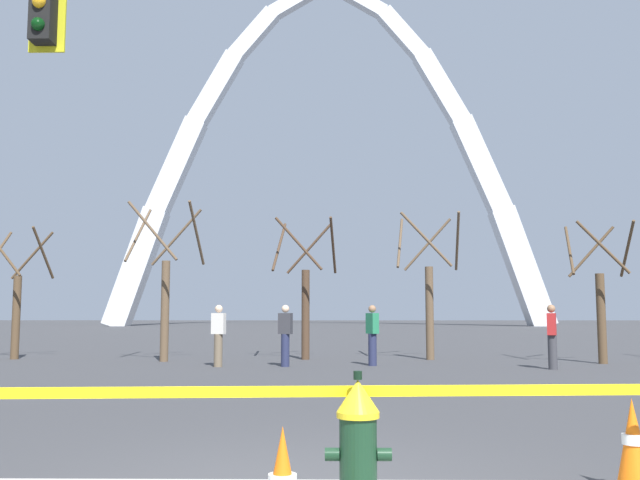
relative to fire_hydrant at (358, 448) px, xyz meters
name	(u,v)px	position (x,y,z in m)	size (l,w,h in m)	color
fire_hydrant	(358,448)	(0.00, 0.00, 0.00)	(0.46, 0.48, 0.99)	black
caution_tape_barrier	(292,420)	(-0.47, 0.11, 0.17)	(5.68, 0.43, 0.91)	#232326
traffic_cone_mid_sidewalk	(634,447)	(2.16, 0.65, -0.11)	(0.36, 0.36, 0.73)	black
monument_arch	(328,170)	(-0.51, 67.48, 15.82)	(46.31, 2.42, 36.88)	silver
tree_far_left	(17,301)	(-9.71, 16.13, 1.28)	(1.82, 1.83, 3.94)	brown
tree_left_mid	(165,291)	(-4.99, 15.23, 1.55)	(2.08, 2.10, 4.53)	brown
tree_center_left	(305,297)	(-0.97, 16.13, 1.40)	(1.94, 1.95, 4.20)	#473323
tree_center_right	(429,294)	(2.75, 16.14, 1.47)	(2.00, 2.01, 4.35)	brown
tree_right_mid	(600,300)	(7.25, 14.56, 1.26)	(1.80, 1.81, 3.88)	brown
pedestrian_walking_left	(372,334)	(0.90, 13.71, 0.35)	(0.34, 0.39, 1.59)	#232847
pedestrian_standing_center	(285,335)	(-1.38, 13.36, 0.35)	(0.38, 0.29, 1.59)	#232847
pedestrian_walking_right	(552,336)	(5.27, 12.59, 0.35)	(0.31, 0.39, 1.59)	#38383D
pedestrian_near_trees	(218,335)	(-3.11, 13.28, 0.35)	(0.38, 0.27, 1.59)	brown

